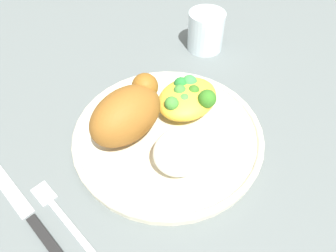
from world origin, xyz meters
TOP-DOWN VIEW (x-y plane):
  - ground_plane at (0.00, 0.00)m, footprint 2.00×2.00m
  - plate at (0.00, 0.00)m, footprint 0.29×0.29m
  - roasted_chicken at (-0.04, 0.04)m, footprint 0.13×0.08m
  - rice_pile at (-0.03, -0.05)m, footprint 0.08×0.07m
  - mac_cheese_with_broccoli at (0.06, 0.01)m, footprint 0.10×0.09m
  - fork at (-0.19, 0.01)m, footprint 0.02×0.14m
  - knife at (-0.22, 0.04)m, footprint 0.02×0.19m
  - water_glass at (0.23, 0.11)m, footprint 0.07×0.07m

SIDE VIEW (x-z plane):
  - ground_plane at x=0.00m, z-range 0.00..0.00m
  - fork at x=-0.19m, z-range 0.00..0.01m
  - knife at x=-0.22m, z-range 0.00..0.01m
  - plate at x=0.00m, z-range 0.00..0.02m
  - water_glass at x=0.23m, z-range 0.00..0.08m
  - mac_cheese_with_broccoli at x=0.06m, z-range 0.02..0.07m
  - rice_pile at x=-0.03m, z-range 0.02..0.07m
  - roasted_chicken at x=-0.04m, z-range 0.02..0.10m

